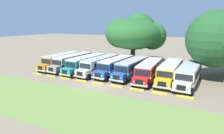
{
  "coord_description": "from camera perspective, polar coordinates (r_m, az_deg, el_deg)",
  "views": [
    {
      "loc": [
        13.92,
        -22.6,
        8.88
      ],
      "look_at": [
        0.0,
        5.84,
        1.6
      ],
      "focal_mm": 30.49,
      "sensor_mm": 36.0,
      "label": 1
    }
  ],
  "objects": [
    {
      "name": "ground_plane",
      "position": [
        27.99,
        -5.28,
        -5.61
      ],
      "size": [
        220.0,
        220.0,
        0.0
      ],
      "primitive_type": "plane",
      "color": "#84755B"
    },
    {
      "name": "foreground_grass_strip",
      "position": [
        22.71,
        -14.64,
        -10.51
      ],
      "size": [
        80.0,
        9.81,
        0.01
      ],
      "primitive_type": "cube",
      "color": "olive",
      "rests_on": "ground_plane"
    },
    {
      "name": "parked_bus_slot_0",
      "position": [
        40.29,
        -14.79,
        2.08
      ],
      "size": [
        2.82,
        10.86,
        2.82
      ],
      "rotation": [
        0.0,
        0.0,
        -1.59
      ],
      "color": "orange",
      "rests_on": "ground_plane"
    },
    {
      "name": "parked_bus_slot_1",
      "position": [
        38.54,
        -11.68,
        1.76
      ],
      "size": [
        3.22,
        10.92,
        2.82
      ],
      "rotation": [
        0.0,
        0.0,
        -1.63
      ],
      "color": "#9E9993",
      "rests_on": "ground_plane"
    },
    {
      "name": "parked_bus_slot_2",
      "position": [
        36.29,
        -7.81,
        1.22
      ],
      "size": [
        3.34,
        10.94,
        2.82
      ],
      "rotation": [
        0.0,
        0.0,
        -1.64
      ],
      "color": "teal",
      "rests_on": "ground_plane"
    },
    {
      "name": "parked_bus_slot_3",
      "position": [
        34.88,
        -3.62,
        0.84
      ],
      "size": [
        3.45,
        10.96,
        2.82
      ],
      "rotation": [
        0.0,
        0.0,
        -1.65
      ],
      "color": "silver",
      "rests_on": "ground_plane"
    },
    {
      "name": "parked_bus_slot_4",
      "position": [
        34.03,
        1.28,
        0.56
      ],
      "size": [
        3.49,
        10.96,
        2.82
      ],
      "rotation": [
        0.0,
        0.0,
        -1.66
      ],
      "color": "#23519E",
      "rests_on": "ground_plane"
    },
    {
      "name": "parked_bus_slot_5",
      "position": [
        32.93,
        6.17,
        0.06
      ],
      "size": [
        3.41,
        10.95,
        2.82
      ],
      "rotation": [
        0.0,
        0.0,
        -1.65
      ],
      "color": "#23519E",
      "rests_on": "ground_plane"
    },
    {
      "name": "parked_bus_slot_6",
      "position": [
        31.44,
        11.15,
        -0.73
      ],
      "size": [
        2.93,
        10.87,
        2.82
      ],
      "rotation": [
        0.0,
        0.0,
        -1.54
      ],
      "color": "red",
      "rests_on": "ground_plane"
    },
    {
      "name": "parked_bus_slot_7",
      "position": [
        31.27,
        17.05,
        -1.13
      ],
      "size": [
        2.81,
        10.86,
        2.82
      ],
      "rotation": [
        0.0,
        0.0,
        -1.58
      ],
      "color": "yellow",
      "rests_on": "ground_plane"
    },
    {
      "name": "parked_bus_slot_8",
      "position": [
        30.56,
        22.07,
        -1.84
      ],
      "size": [
        3.35,
        10.94,
        2.82
      ],
      "rotation": [
        0.0,
        0.0,
        -1.64
      ],
      "color": "silver",
      "rests_on": "ground_plane"
    },
    {
      "name": "curb_wheelstop_0",
      "position": [
        36.41,
        -21.25,
        -1.95
      ],
      "size": [
        2.0,
        0.36,
        0.15
      ],
      "primitive_type": "cube",
      "color": "yellow",
      "rests_on": "ground_plane"
    },
    {
      "name": "curb_wheelstop_1",
      "position": [
        34.25,
        -17.72,
        -2.58
      ],
      "size": [
        2.0,
        0.36,
        0.15
      ],
      "primitive_type": "cube",
      "color": "yellow",
      "rests_on": "ground_plane"
    },
    {
      "name": "curb_wheelstop_2",
      "position": [
        32.25,
        -13.74,
        -3.28
      ],
      "size": [
        2.0,
        0.36,
        0.15
      ],
      "primitive_type": "cube",
      "color": "yellow",
      "rests_on": "ground_plane"
    },
    {
      "name": "curb_wheelstop_3",
      "position": [
        30.42,
        -9.25,
        -4.05
      ],
      "size": [
        2.0,
        0.36,
        0.15
      ],
      "primitive_type": "cube",
      "color": "yellow",
      "rests_on": "ground_plane"
    },
    {
      "name": "curb_wheelstop_4",
      "position": [
        28.81,
        -4.21,
        -4.88
      ],
      "size": [
        2.0,
        0.36,
        0.15
      ],
      "primitive_type": "cube",
      "color": "yellow",
      "rests_on": "ground_plane"
    },
    {
      "name": "curb_wheelstop_5",
      "position": [
        27.46,
        1.38,
        -5.76
      ],
      "size": [
        2.0,
        0.36,
        0.15
      ],
      "primitive_type": "cube",
      "color": "yellow",
      "rests_on": "ground_plane"
    },
    {
      "name": "curb_wheelstop_6",
      "position": [
        26.39,
        7.51,
        -6.66
      ],
      "size": [
        2.0,
        0.36,
        0.15
      ],
      "primitive_type": "cube",
      "color": "yellow",
      "rests_on": "ground_plane"
    },
    {
      "name": "curb_wheelstop_7",
      "position": [
        25.66,
        14.1,
        -7.53
      ],
      "size": [
        2.0,
        0.36,
        0.15
      ],
      "primitive_type": "cube",
      "color": "yellow",
      "rests_on": "ground_plane"
    },
    {
      "name": "curb_wheelstop_8",
      "position": [
        25.28,
        21.01,
        -8.34
      ],
      "size": [
        2.0,
        0.36,
        0.15
      ],
      "primitive_type": "cube",
      "color": "yellow",
      "rests_on": "ground_plane"
    },
    {
      "name": "broad_shade_tree",
      "position": [
        42.16,
        6.89,
        10.04
      ],
      "size": [
        12.51,
        14.11,
        11.16
      ],
      "color": "brown",
      "rests_on": "ground_plane"
    }
  ]
}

